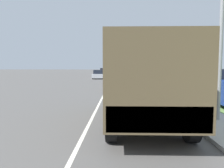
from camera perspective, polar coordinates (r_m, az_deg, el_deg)
The scene contains 10 objects.
ground_plane at distance 37.87m, azimuth 0.03°, elevation 1.59°, with size 180.00×180.00×0.00m, color #565451.
lane_centre_stripe at distance 37.87m, azimuth 0.03°, elevation 1.60°, with size 0.12×120.00×0.00m.
sidewalk_right at distance 38.01m, azimuth 6.83°, elevation 1.66°, with size 1.80×120.00×0.12m.
grass_strip_right at distance 38.66m, azimuth 13.34°, elevation 1.54°, with size 7.00×120.00×0.02m.
military_truck at distance 8.04m, azimuth 8.09°, elevation 1.53°, with size 2.49×6.66×2.94m.
car_nearest_ahead at distance 19.20m, azimuth 3.72°, elevation 0.44°, with size 1.72×4.64×1.44m.
car_second_ahead at distance 26.97m, azimuth 2.92°, elevation 1.64°, with size 1.88×4.22×1.38m.
car_third_ahead at distance 35.78m, azimuth -3.41°, elevation 2.45°, with size 1.92×4.15×1.44m.
car_fourth_ahead at distance 44.89m, azimuth -1.96°, elevation 3.02°, with size 1.86×4.59×1.64m.
car_farthest_ahead at distance 57.58m, azimuth -1.56°, elevation 3.40°, with size 1.93×4.11×1.61m.
Camera 1 is at (1.05, 2.21, 2.10)m, focal length 35.00 mm.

